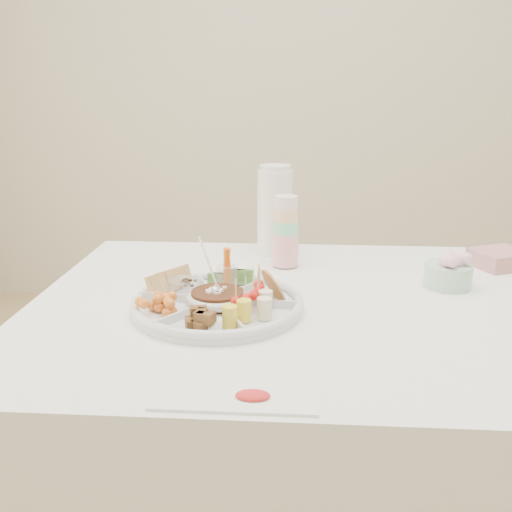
{
  "coord_description": "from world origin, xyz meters",
  "views": [
    {
      "loc": [
        -0.15,
        -1.26,
        1.24
      ],
      "look_at": [
        -0.23,
        0.03,
        0.86
      ],
      "focal_mm": 40.0,
      "sensor_mm": 36.0,
      "label": 1
    }
  ],
  "objects": [
    {
      "name": "party_tray",
      "position": [
        -0.31,
        -0.07,
        0.78
      ],
      "size": [
        0.42,
        0.42,
        0.04
      ],
      "primitive_type": "cylinder",
      "rotation": [
        0.0,
        0.0,
        -0.1
      ],
      "color": "silver",
      "rests_on": "dining_table"
    },
    {
      "name": "pita_raisins",
      "position": [
        -0.42,
        0.01,
        0.8
      ],
      "size": [
        0.12,
        0.12,
        0.06
      ],
      "primitive_type": null,
      "rotation": [
        0.0,
        0.0,
        -0.1
      ],
      "color": "#D4BA75",
      "rests_on": "party_tray"
    },
    {
      "name": "cup_stack",
      "position": [
        -0.17,
        0.27,
        0.86
      ],
      "size": [
        0.08,
        0.08,
        0.2
      ],
      "primitive_type": "cylinder",
      "rotation": [
        0.0,
        0.0,
        -0.13
      ],
      "color": "beige",
      "rests_on": "dining_table"
    },
    {
      "name": "cherries",
      "position": [
        -0.43,
        -0.12,
        0.79
      ],
      "size": [
        0.11,
        0.11,
        0.04
      ],
      "primitive_type": null,
      "rotation": [
        0.0,
        0.0,
        -0.1
      ],
      "color": "#F89D3C",
      "rests_on": "party_tray"
    },
    {
      "name": "flower_bowl",
      "position": [
        0.24,
        0.13,
        0.8
      ],
      "size": [
        0.13,
        0.13,
        0.09
      ],
      "primitive_type": "cylinder",
      "rotation": [
        0.0,
        0.0,
        0.1
      ],
      "color": "#9FBFB1",
      "rests_on": "dining_table"
    },
    {
      "name": "placemat",
      "position": [
        -0.24,
        -0.45,
        0.76
      ],
      "size": [
        0.27,
        0.09,
        0.01
      ],
      "primitive_type": "cube",
      "rotation": [
        0.0,
        0.0,
        -0.0
      ],
      "color": "white",
      "rests_on": "dining_table"
    },
    {
      "name": "carrot_cucumber",
      "position": [
        -0.3,
        0.06,
        0.82
      ],
      "size": [
        0.11,
        0.11,
        0.09
      ],
      "primitive_type": null,
      "rotation": [
        0.0,
        0.0,
        -0.1
      ],
      "color": "orange",
      "rests_on": "party_tray"
    },
    {
      "name": "dining_table",
      "position": [
        0.0,
        0.0,
        0.38
      ],
      "size": [
        1.52,
        1.02,
        0.76
      ],
      "primitive_type": "cube",
      "color": "white",
      "rests_on": "floor"
    },
    {
      "name": "napkin_stack",
      "position": [
        0.43,
        0.31,
        0.78
      ],
      "size": [
        0.18,
        0.17,
        0.05
      ],
      "primitive_type": "cube",
      "rotation": [
        0.0,
        0.0,
        0.41
      ],
      "color": "#B97C80",
      "rests_on": "dining_table"
    },
    {
      "name": "banana_tomato",
      "position": [
        -0.21,
        -0.15,
        0.82
      ],
      "size": [
        0.11,
        0.11,
        0.08
      ],
      "primitive_type": null,
      "rotation": [
        0.0,
        0.0,
        -0.1
      ],
      "color": "#CCC459",
      "rests_on": "party_tray"
    },
    {
      "name": "bean_dip",
      "position": [
        -0.31,
        -0.07,
        0.79
      ],
      "size": [
        0.13,
        0.13,
        0.04
      ],
      "primitive_type": "cylinder",
      "rotation": [
        0.0,
        0.0,
        -0.1
      ],
      "color": "#32190F",
      "rests_on": "party_tray"
    },
    {
      "name": "wall_back",
      "position": [
        0.0,
        2.0,
        1.35
      ],
      "size": [
        4.0,
        0.02,
        2.7
      ],
      "primitive_type": "cube",
      "color": "beige",
      "rests_on": "ground"
    },
    {
      "name": "granola_chunks",
      "position": [
        -0.33,
        -0.2,
        0.79
      ],
      "size": [
        0.1,
        0.1,
        0.04
      ],
      "primitive_type": null,
      "rotation": [
        0.0,
        0.0,
        -0.1
      ],
      "color": "brown",
      "rests_on": "party_tray"
    },
    {
      "name": "thermos",
      "position": [
        -0.2,
        0.41,
        0.89
      ],
      "size": [
        0.11,
        0.11,
        0.27
      ],
      "primitive_type": "cylinder",
      "rotation": [
        0.0,
        0.0,
        0.06
      ],
      "color": "white",
      "rests_on": "dining_table"
    },
    {
      "name": "tortillas",
      "position": [
        -0.19,
        -0.02,
        0.8
      ],
      "size": [
        0.11,
        0.11,
        0.06
      ],
      "primitive_type": null,
      "rotation": [
        0.0,
        0.0,
        -0.1
      ],
      "color": "tan",
      "rests_on": "party_tray"
    }
  ]
}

